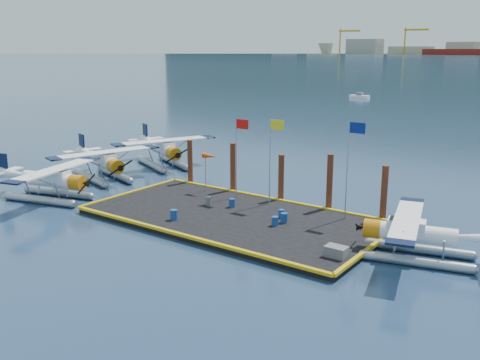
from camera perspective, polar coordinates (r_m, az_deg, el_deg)
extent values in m
plane|color=navy|center=(36.63, -0.76, -4.37)|extent=(4000.00, 4000.00, 0.00)
cube|color=black|center=(36.57, -0.76, -4.07)|extent=(20.00, 10.00, 0.40)
cube|color=#62190E|center=(910.35, 23.65, 12.37)|extent=(150.00, 22.00, 10.00)
cylinder|color=gold|center=(1022.80, 10.62, 14.34)|extent=(2.40, 2.40, 44.00)
cylinder|color=gold|center=(977.11, 17.17, 14.00)|extent=(2.40, 2.40, 44.00)
cone|color=black|center=(1572.28, 22.74, 12.51)|extent=(1400.00, 1400.00, 520.00)
cylinder|color=gray|center=(44.87, -18.81, -1.28)|extent=(6.11, 2.15, 0.60)
cylinder|color=gray|center=(43.28, -20.64, -1.98)|extent=(6.11, 2.15, 0.60)
cylinder|color=white|center=(43.62, -19.66, 0.04)|extent=(4.75, 2.24, 1.09)
cube|color=white|center=(43.16, -19.09, 0.42)|extent=(2.39, 1.62, 0.90)
cube|color=black|center=(42.93, -18.81, 0.65)|extent=(1.61, 1.36, 0.55)
cylinder|color=orange|center=(42.00, -16.97, -0.26)|extent=(1.26, 1.37, 1.15)
cube|color=black|center=(41.50, -16.05, -0.36)|extent=(0.62, 2.16, 1.12)
cube|color=white|center=(43.05, -19.14, 1.07)|extent=(3.72, 9.04, 0.12)
cube|color=black|center=(46.31, -15.77, 2.19)|extent=(1.67, 1.25, 0.13)
cube|color=black|center=(39.98, -23.05, -0.23)|extent=(1.67, 1.25, 0.13)
cube|color=black|center=(46.51, -24.05, 1.60)|extent=(1.09, 0.39, 1.69)
cube|color=white|center=(46.57, -23.88, 0.82)|extent=(1.73, 3.50, 0.10)
cylinder|color=gray|center=(49.89, -13.23, 0.61)|extent=(6.35, 2.49, 0.62)
cylinder|color=gray|center=(49.04, -15.66, 0.23)|extent=(6.35, 2.49, 0.62)
cylinder|color=white|center=(48.96, -14.44, 1.97)|extent=(4.96, 2.51, 1.14)
cube|color=white|center=(48.33, -14.18, 2.27)|extent=(2.52, 1.76, 0.94)
cube|color=black|center=(48.00, -14.04, 2.46)|extent=(1.71, 1.47, 0.57)
cylinder|color=orange|center=(46.53, -13.14, 1.43)|extent=(1.35, 1.46, 1.21)
cube|color=black|center=(45.74, -12.68, 1.24)|extent=(0.74, 2.23, 1.17)
cube|color=white|center=(48.23, -14.21, 2.88)|extent=(4.24, 9.40, 0.12)
cube|color=black|center=(50.09, -9.51, 3.52)|extent=(1.77, 1.35, 0.14)
cube|color=black|center=(46.72, -19.25, 2.17)|extent=(1.77, 1.35, 0.14)
cube|color=black|center=(53.17, -16.52, 3.79)|extent=(1.13, 0.46, 1.77)
cube|color=white|center=(53.19, -16.43, 3.06)|extent=(1.93, 3.65, 0.10)
cylinder|color=gray|center=(54.26, -7.11, 1.95)|extent=(6.34, 3.40, 0.65)
cylinder|color=gray|center=(53.43, -9.47, 1.68)|extent=(6.34, 3.40, 0.65)
cylinder|color=white|center=(53.35, -8.25, 3.30)|extent=(5.05, 3.18, 1.19)
cube|color=white|center=(52.69, -8.01, 3.60)|extent=(2.65, 2.07, 0.97)
cube|color=black|center=(52.36, -7.89, 3.77)|extent=(1.85, 1.66, 0.59)
cylinder|color=orange|center=(50.79, -7.10, 2.80)|extent=(1.50, 1.59, 1.25)
cube|color=black|center=(49.96, -6.70, 2.63)|extent=(1.07, 2.21, 1.21)
cube|color=white|center=(52.60, -8.03, 4.17)|extent=(5.55, 9.49, 0.13)
cube|color=black|center=(54.43, -3.47, 4.61)|extent=(1.88, 1.56, 0.14)
cube|color=black|center=(51.13, -12.88, 3.68)|extent=(1.88, 1.56, 0.14)
cube|color=black|center=(57.79, -10.08, 5.02)|extent=(1.13, 0.62, 1.83)
cube|color=white|center=(57.80, -10.02, 4.32)|extent=(2.42, 3.74, 0.11)
cylinder|color=gray|center=(30.70, 18.34, -8.28)|extent=(5.67, 1.95, 0.55)
cylinder|color=gray|center=(32.59, 18.56, -6.99)|extent=(5.67, 1.95, 0.55)
cylinder|color=white|center=(31.23, 18.29, -5.46)|extent=(4.40, 2.04, 1.01)
cube|color=white|center=(31.15, 17.32, -4.80)|extent=(2.21, 1.48, 0.83)
cube|color=black|center=(31.11, 16.84, -4.44)|extent=(1.49, 1.26, 0.51)
cylinder|color=orange|center=(31.41, 13.93, -5.04)|extent=(1.16, 1.26, 1.07)
cube|color=black|center=(31.50, 12.51, -4.90)|extent=(0.56, 2.00, 1.03)
cube|color=white|center=(31.01, 17.39, -4.00)|extent=(3.39, 8.37, 0.11)
cube|color=black|center=(27.26, 16.73, -6.43)|extent=(1.54, 1.15, 0.12)
cube|color=black|center=(34.80, 17.90, -2.09)|extent=(1.54, 1.15, 0.12)
cylinder|color=slate|center=(38.78, -3.39, -2.26)|extent=(0.43, 0.43, 0.61)
cylinder|color=navy|center=(34.41, 3.75, -4.40)|extent=(0.43, 0.43, 0.60)
cylinder|color=navy|center=(36.00, 4.45, -3.60)|extent=(0.40, 0.40, 0.57)
cylinder|color=navy|center=(35.73, -7.07, -3.70)|extent=(0.49, 0.49, 0.69)
cylinder|color=navy|center=(35.02, 4.73, -4.04)|extent=(0.46, 0.46, 0.65)
cylinder|color=navy|center=(38.27, -0.86, -2.45)|extent=(0.44, 0.44, 0.62)
cube|color=slate|center=(29.87, 10.23, -7.51)|extent=(1.20, 0.80, 0.60)
cylinder|color=#9A9BA2|center=(40.14, -0.41, 2.29)|extent=(0.08, 0.08, 6.00)
cube|color=red|center=(39.37, 0.23, 5.98)|extent=(1.10, 0.03, 0.70)
cylinder|color=#9A9BA2|center=(38.46, 3.20, 1.90)|extent=(0.08, 0.08, 6.20)
cube|color=yellow|center=(37.69, 3.96, 5.89)|extent=(1.10, 0.03, 0.70)
cylinder|color=#9A9BA2|center=(35.64, 11.35, 0.93)|extent=(0.08, 0.08, 6.50)
cube|color=navy|center=(34.89, 12.40, 5.45)|extent=(1.10, 0.03, 0.70)
cylinder|color=#9A9BA2|center=(42.26, -3.69, 0.78)|extent=(0.07, 0.07, 3.00)
cone|color=#DA470C|center=(41.66, -3.19, 2.56)|extent=(1.40, 0.44, 0.44)
cylinder|color=#472114|center=(45.33, -5.34, 1.78)|extent=(0.44, 0.44, 4.00)
cylinder|color=#472114|center=(42.54, -0.76, 1.17)|extent=(0.44, 0.44, 4.20)
cylinder|color=#472114|center=(40.14, 4.40, 0.06)|extent=(0.44, 0.44, 3.80)
cylinder|color=#472114|center=(38.22, 9.53, -0.43)|extent=(0.44, 0.44, 4.30)
cylinder|color=#472114|center=(36.74, 15.10, -1.55)|extent=(0.44, 0.44, 4.00)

